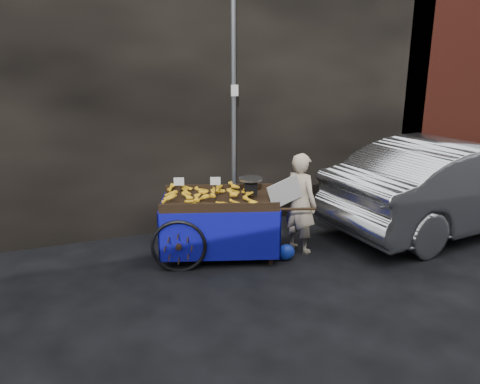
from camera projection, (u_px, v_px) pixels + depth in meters
name	position (u px, v px, depth m)	size (l,w,h in m)	color
ground	(245.00, 260.00, 6.98)	(80.00, 80.00, 0.00)	black
building_wall	(214.00, 80.00, 8.75)	(13.50, 2.00, 5.00)	black
street_pole	(234.00, 115.00, 7.69)	(0.12, 0.10, 4.00)	slate
banana_cart	(216.00, 205.00, 7.00)	(2.55, 1.70, 1.28)	black
vendor	(300.00, 203.00, 7.13)	(0.95, 0.67, 1.56)	beige
plastic_bag	(286.00, 252.00, 6.98)	(0.26, 0.21, 0.24)	#1935C2
parked_car	(456.00, 184.00, 8.12)	(1.68, 4.82, 1.59)	#B6B8BD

